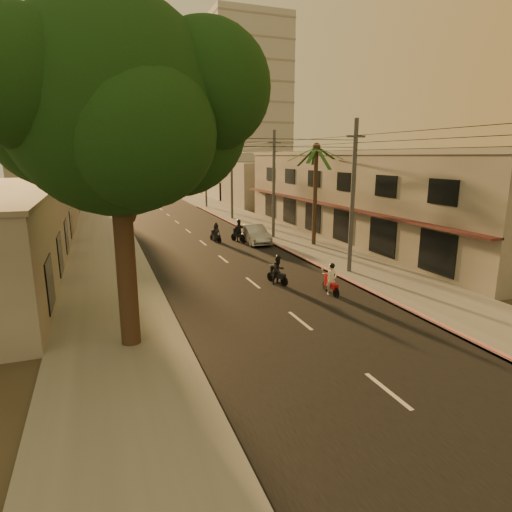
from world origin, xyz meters
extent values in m
plane|color=#383023|center=(0.00, 0.00, 0.00)|extent=(160.00, 160.00, 0.00)
cube|color=black|center=(0.00, 20.00, 0.01)|extent=(10.00, 140.00, 0.02)
cube|color=slate|center=(7.50, 20.00, 0.06)|extent=(5.00, 140.00, 0.12)
cube|color=slate|center=(-7.50, 20.00, 0.06)|extent=(5.00, 140.00, 0.12)
cube|color=red|center=(5.10, 15.00, 0.10)|extent=(0.20, 60.00, 0.20)
cube|color=gray|center=(14.00, 18.00, 3.50)|extent=(8.00, 34.00, 7.00)
cube|color=gray|center=(14.00, 18.00, 7.15)|extent=(8.20, 34.20, 0.30)
cube|color=#431B1B|center=(9.70, 18.00, 3.10)|extent=(0.80, 34.00, 0.12)
cube|color=#B7B5B2|center=(16.00, 56.00, 14.00)|extent=(12.00, 12.00, 28.00)
cylinder|color=black|center=(-7.00, 2.00, 3.00)|extent=(0.70, 0.70, 6.00)
cylinder|color=black|center=(-6.20, 2.40, 6.00)|extent=(1.22, 2.17, 3.04)
cylinder|color=black|center=(-7.60, 1.70, 6.20)|extent=(1.31, 1.49, 2.73)
sphere|color=black|center=(-7.00, 2.00, 8.50)|extent=(7.20, 7.20, 7.20)
sphere|color=black|center=(-4.80, 3.00, 8.00)|extent=(5.20, 5.20, 5.20)
sphere|color=black|center=(-8.80, 2.80, 8.20)|extent=(4.80, 4.80, 4.80)
sphere|color=black|center=(-6.40, 0.20, 7.60)|extent=(4.60, 4.60, 4.60)
sphere|color=black|center=(-4.00, 1.50, 9.20)|extent=(4.40, 4.40, 4.40)
sphere|color=black|center=(-9.40, 0.80, 9.00)|extent=(4.00, 4.00, 4.00)
sphere|color=black|center=(-5.80, 4.40, 9.60)|extent=(4.40, 4.40, 4.40)
cylinder|color=black|center=(8.00, 16.00, 3.80)|extent=(0.32, 0.32, 7.60)
sphere|color=black|center=(8.00, 16.00, 7.60)|extent=(0.60, 0.60, 0.60)
cylinder|color=#38383A|center=(6.20, 8.00, 4.50)|extent=(0.26, 0.26, 9.00)
cube|color=#38383A|center=(6.20, 8.00, 8.00)|extent=(1.20, 0.12, 0.12)
cylinder|color=#38383A|center=(6.20, 20.00, 4.50)|extent=(0.26, 0.26, 9.00)
cube|color=#38383A|center=(6.20, 20.00, 8.00)|extent=(1.20, 0.12, 0.12)
cylinder|color=#38383A|center=(6.20, 32.00, 4.50)|extent=(0.26, 0.26, 9.00)
cube|color=#38383A|center=(6.20, 32.00, 8.00)|extent=(1.20, 0.12, 0.12)
cylinder|color=#38383A|center=(6.20, 44.00, 4.50)|extent=(0.26, 0.26, 9.00)
cube|color=#38383A|center=(6.20, 44.00, 8.00)|extent=(1.20, 0.12, 0.12)
cube|color=gray|center=(14.00, 45.00, 3.00)|extent=(8.00, 14.00, 6.00)
cube|color=gray|center=(-14.00, 34.00, 2.20)|extent=(8.00, 14.00, 4.40)
cube|color=gray|center=(-14.00, 52.00, 3.50)|extent=(8.00, 14.00, 7.00)
cylinder|color=black|center=(3.10, 5.37, 0.26)|extent=(0.11, 0.53, 0.52)
cylinder|color=black|center=(3.05, 4.20, 0.26)|extent=(0.11, 0.53, 0.52)
cube|color=#AE0D12|center=(3.07, 4.71, 0.52)|extent=(0.30, 1.04, 0.28)
cube|color=#AE0D12|center=(3.09, 5.18, 0.66)|extent=(0.28, 0.10, 0.56)
cylinder|color=silver|center=(3.10, 5.29, 0.98)|extent=(0.52, 0.06, 0.04)
imported|color=silver|center=(3.07, 4.71, 0.79)|extent=(0.60, 0.42, 1.57)
sphere|color=black|center=(3.07, 4.71, 1.52)|extent=(0.28, 0.28, 0.28)
sphere|color=silver|center=(2.83, 5.28, 1.22)|extent=(0.11, 0.11, 0.11)
sphere|color=silver|center=(3.36, 5.26, 1.22)|extent=(0.11, 0.11, 0.11)
cylinder|color=black|center=(1.07, 8.00, 0.26)|extent=(0.24, 0.53, 0.52)
cylinder|color=black|center=(1.42, 6.89, 0.26)|extent=(0.24, 0.53, 0.52)
cube|color=black|center=(1.26, 7.38, 0.51)|extent=(0.55, 1.06, 0.28)
cube|color=black|center=(1.13, 7.82, 0.65)|extent=(0.29, 0.17, 0.56)
cylinder|color=silver|center=(1.09, 7.93, 0.98)|extent=(0.50, 0.19, 0.04)
imported|color=black|center=(1.26, 7.38, 0.78)|extent=(1.10, 1.02, 1.57)
sphere|color=black|center=(1.26, 7.38, 1.52)|extent=(0.28, 0.28, 0.28)
cylinder|color=black|center=(2.65, 20.07, 0.30)|extent=(0.29, 0.60, 0.60)
cylinder|color=black|center=(3.06, 18.81, 0.30)|extent=(0.29, 0.60, 0.60)
cube|color=black|center=(2.88, 19.36, 0.59)|extent=(0.65, 1.21, 0.32)
cube|color=black|center=(2.71, 19.87, 0.75)|extent=(0.34, 0.20, 0.64)
cylinder|color=silver|center=(2.67, 19.99, 1.12)|extent=(0.57, 0.22, 0.04)
imported|color=black|center=(2.88, 19.36, 0.89)|extent=(1.31, 1.06, 1.79)
sphere|color=black|center=(2.88, 19.36, 1.74)|extent=(0.32, 0.32, 0.32)
cylinder|color=black|center=(0.97, 20.77, 0.25)|extent=(0.23, 0.51, 0.51)
cylinder|color=black|center=(1.30, 19.69, 0.25)|extent=(0.23, 0.51, 0.51)
cube|color=black|center=(1.15, 20.17, 0.50)|extent=(0.53, 1.02, 0.27)
cube|color=black|center=(1.02, 20.60, 0.63)|extent=(0.29, 0.17, 0.54)
cylinder|color=silver|center=(0.99, 20.70, 0.95)|extent=(0.49, 0.18, 0.04)
imported|color=black|center=(1.15, 20.17, 0.76)|extent=(1.01, 0.90, 1.52)
sphere|color=black|center=(1.15, 20.17, 1.47)|extent=(0.27, 0.27, 0.27)
imported|color=#989A9F|center=(3.93, 18.53, 0.74)|extent=(1.82, 4.60, 1.49)
camera|label=1|loc=(-7.76, -13.53, 6.93)|focal=30.00mm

